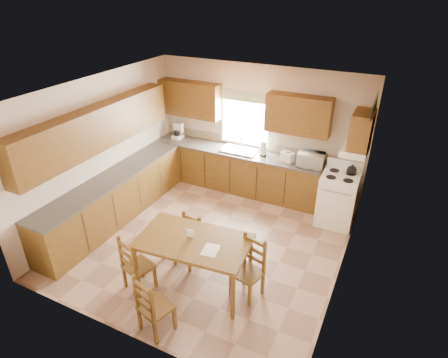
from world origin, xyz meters
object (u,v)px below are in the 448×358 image
at_px(stove, 337,200).
at_px(chair_near_left, 138,263).
at_px(dining_table, 195,263).
at_px(chair_near_right, 155,303).
at_px(chair_far_left, 187,242).
at_px(chair_far_right, 247,269).
at_px(microwave, 311,160).

distance_m(stove, chair_near_left, 3.82).
distance_m(dining_table, chair_near_right, 0.93).
xyz_separation_m(chair_far_left, chair_far_right, (1.14, -0.21, 0.04)).
height_order(chair_near_right, chair_far_left, chair_near_right).
xyz_separation_m(chair_near_right, chair_far_right, (0.82, 1.10, 0.01)).
distance_m(stove, microwave, 0.91).
bearing_deg(chair_far_right, chair_near_right, -113.11).
bearing_deg(chair_near_left, dining_table, -134.04).
bearing_deg(dining_table, chair_far_right, 6.80).
bearing_deg(microwave, chair_far_right, -97.74).
bearing_deg(dining_table, chair_near_left, -157.15).
distance_m(stove, chair_far_right, 2.61).
distance_m(chair_near_left, chair_far_right, 1.61).
distance_m(microwave, dining_table, 3.17).
height_order(dining_table, chair_far_left, chair_far_left).
xyz_separation_m(chair_near_left, chair_near_right, (0.69, -0.53, 0.00)).
bearing_deg(stove, chair_near_right, -115.20).
xyz_separation_m(stove, chair_far_left, (-1.92, -2.28, -0.06)).
distance_m(stove, chair_near_right, 3.93).
height_order(microwave, chair_near_right, microwave).
relative_size(dining_table, chair_far_right, 1.68).
height_order(microwave, chair_far_left, microwave).
height_order(dining_table, chair_far_right, chair_far_right).
height_order(microwave, chair_near_left, microwave).
bearing_deg(chair_near_left, chair_near_right, 159.77).
xyz_separation_m(dining_table, chair_far_right, (0.78, 0.17, 0.05)).
bearing_deg(chair_near_right, chair_far_left, -59.36).
height_order(chair_near_left, chair_near_right, chair_near_right).
bearing_deg(chair_near_right, dining_table, -75.92).
height_order(stove, chair_near_left, stove).
relative_size(dining_table, chair_near_left, 1.72).
height_order(chair_far_left, chair_far_right, chair_far_right).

